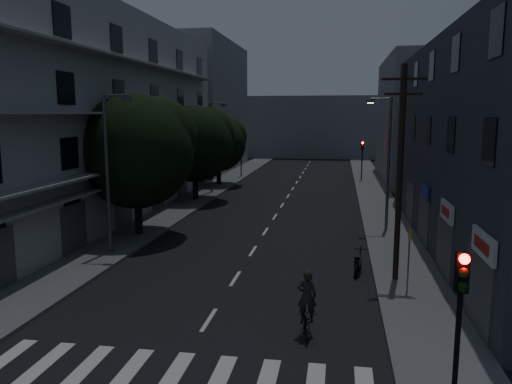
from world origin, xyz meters
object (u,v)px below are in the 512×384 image
(bus_stop_sign, at_px, (409,249))
(motorcycle, at_px, (358,264))
(cyclist, at_px, (307,313))
(utility_pole, at_px, (400,170))
(traffic_signal_near, at_px, (460,304))

(bus_stop_sign, relative_size, motorcycle, 1.41)
(cyclist, bearing_deg, motorcycle, 67.34)
(bus_stop_sign, bearing_deg, utility_pole, 101.31)
(bus_stop_sign, relative_size, cyclist, 1.15)
(bus_stop_sign, height_order, cyclist, bus_stop_sign)
(utility_pole, xyz_separation_m, bus_stop_sign, (0.30, -1.52, -2.98))
(utility_pole, distance_m, motorcycle, 4.75)
(motorcycle, relative_size, cyclist, 0.82)
(utility_pole, distance_m, cyclist, 7.91)
(cyclist, bearing_deg, traffic_signal_near, -59.16)
(bus_stop_sign, bearing_deg, cyclist, -130.92)
(traffic_signal_near, xyz_separation_m, motorcycle, (-1.70, 11.30, -2.64))
(traffic_signal_near, xyz_separation_m, cyclist, (-3.58, 4.62, -2.36))
(traffic_signal_near, bearing_deg, motorcycle, 98.55)
(utility_pole, xyz_separation_m, motorcycle, (-1.54, 0.87, -4.41))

